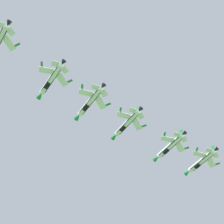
{
  "coord_description": "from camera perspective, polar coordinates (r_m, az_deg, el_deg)",
  "views": [
    {
      "loc": [
        5.26,
        -7.92,
        1.54
      ],
      "look_at": [
        30.03,
        55.61,
        84.9
      ],
      "focal_mm": 54.88,
      "sensor_mm": 36.0,
      "label": 1
    }
  ],
  "objects": [
    {
      "name": "fighter_jet_trail_slot",
      "position": [
        124.52,
        14.61,
        -7.97
      ],
      "size": [
        10.22,
        15.81,
        4.38
      ],
      "rotation": [
        0.0,
        0.21,
        0.23
      ],
      "color": "silver"
    },
    {
      "name": "fighter_jet_left_outer",
      "position": [
        111.02,
        2.47,
        -1.94
      ],
      "size": [
        10.22,
        15.81,
        4.38
      ],
      "rotation": [
        0.0,
        0.21,
        0.23
      ],
      "color": "silver"
    },
    {
      "name": "fighter_jet_left_wing",
      "position": [
        102.39,
        -10.13,
        5.3
      ],
      "size": [
        10.36,
        15.81,
        4.38
      ],
      "rotation": [
        0.0,
        0.1,
        0.23
      ],
      "color": "silver"
    },
    {
      "name": "fighter_jet_right_outer",
      "position": [
        116.53,
        9.58,
        -5.67
      ],
      "size": [
        10.34,
        15.81,
        4.39
      ],
      "rotation": [
        0.0,
        0.13,
        0.23
      ],
      "color": "silver"
    },
    {
      "name": "fighter_jet_right_wing",
      "position": [
        102.91,
        -3.72,
        1.65
      ],
      "size": [
        10.23,
        15.81,
        4.38
      ],
      "rotation": [
        0.0,
        0.21,
        0.23
      ],
      "color": "silver"
    }
  ]
}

